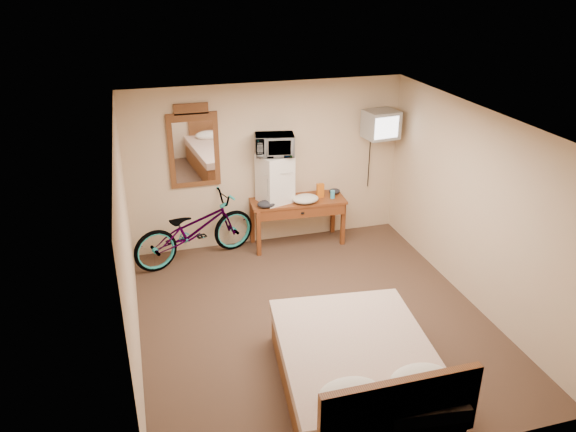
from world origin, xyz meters
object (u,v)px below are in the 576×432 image
(bed, at_px, (359,370))
(wall_mirror, at_px, (194,147))
(blue_cup, at_px, (333,194))
(bicycle, at_px, (195,229))
(microwave, at_px, (275,145))
(desk, at_px, (298,207))
(mini_fridge, at_px, (275,178))
(crt_television, at_px, (381,124))

(bed, bearing_deg, wall_mirror, 107.00)
(wall_mirror, bearing_deg, blue_cup, -9.57)
(wall_mirror, relative_size, bicycle, 0.65)
(microwave, bearing_deg, bed, -80.26)
(desk, xyz_separation_m, wall_mirror, (-1.49, 0.27, 0.99))
(desk, bearing_deg, blue_cup, -7.09)
(mini_fridge, relative_size, bicycle, 0.39)
(bicycle, relative_size, bed, 0.87)
(crt_television, distance_m, bicycle, 3.18)
(crt_television, bearing_deg, mini_fridge, 178.48)
(desk, height_order, wall_mirror, wall_mirror)
(blue_cup, bearing_deg, mini_fridge, 171.37)
(mini_fridge, relative_size, crt_television, 1.21)
(desk, distance_m, microwave, 1.06)
(mini_fridge, xyz_separation_m, microwave, (0.00, 0.00, 0.52))
(desk, bearing_deg, bed, -96.34)
(mini_fridge, height_order, bed, mini_fridge)
(wall_mirror, xyz_separation_m, bed, (1.12, -3.65, -1.34))
(microwave, distance_m, wall_mirror, 1.16)
(microwave, relative_size, crt_television, 0.92)
(bicycle, xyz_separation_m, bed, (1.22, -3.33, -0.20))
(mini_fridge, bearing_deg, bed, -90.47)
(bed, bearing_deg, blue_cup, 74.73)
(microwave, xyz_separation_m, crt_television, (1.64, -0.04, 0.19))
(microwave, xyz_separation_m, wall_mirror, (-1.14, 0.21, -0.00))
(mini_fridge, distance_m, microwave, 0.52)
(microwave, distance_m, crt_television, 1.65)
(bicycle, bearing_deg, crt_television, -105.91)
(wall_mirror, relative_size, bed, 0.57)
(mini_fridge, bearing_deg, blue_cup, -8.63)
(bicycle, bearing_deg, desk, -105.60)
(microwave, distance_m, bicycle, 1.69)
(desk, xyz_separation_m, blue_cup, (0.53, -0.07, 0.17))
(mini_fridge, xyz_separation_m, blue_cup, (0.87, -0.13, -0.30))
(crt_television, distance_m, bed, 4.08)
(blue_cup, xyz_separation_m, crt_television, (0.77, 0.09, 1.02))
(bed, bearing_deg, mini_fridge, 89.53)
(desk, bearing_deg, mini_fridge, 169.04)
(blue_cup, bearing_deg, desk, 172.91)
(mini_fridge, relative_size, bed, 0.34)
(desk, distance_m, crt_television, 1.76)
(mini_fridge, relative_size, blue_cup, 5.96)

